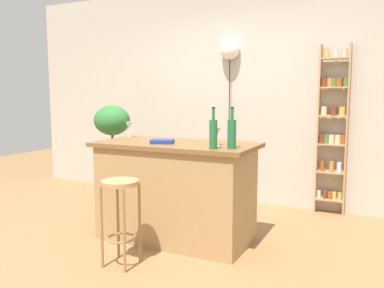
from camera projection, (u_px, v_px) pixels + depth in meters
ground at (161, 249)px, 3.60m from camera, size 12.00×12.00×0.00m
back_wall at (235, 94)px, 5.17m from camera, size 6.40×0.10×2.80m
kitchen_counter at (176, 191)px, 3.81m from camera, size 1.53×0.75×0.94m
bar_stool at (120, 204)px, 3.21m from camera, size 0.30×0.30×0.71m
spice_shelf at (333, 128)px, 4.56m from camera, size 0.34×0.13×1.96m
plant_stool at (114, 184)px, 5.13m from camera, size 0.30×0.30×0.49m
potted_plant at (112, 127)px, 5.04m from camera, size 0.47×0.42×0.77m
bottle_vinegar at (232, 133)px, 3.32m from camera, size 0.07×0.07×0.35m
bottle_soda_blue at (213, 133)px, 3.29m from camera, size 0.07×0.07×0.35m
wine_glass_left at (217, 133)px, 3.52m from camera, size 0.07×0.07×0.16m
wine_glass_center at (129, 126)px, 4.23m from camera, size 0.07×0.07×0.16m
cookbook at (162, 142)px, 3.69m from camera, size 0.25×0.21×0.03m
pendant_globe_light at (230, 51)px, 5.02m from camera, size 0.25×0.25×2.09m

